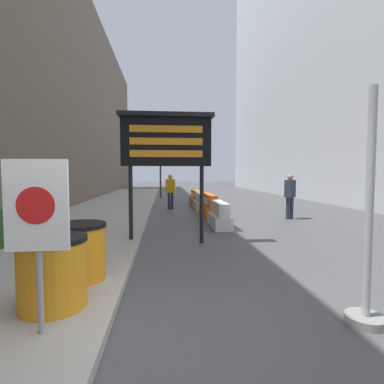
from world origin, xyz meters
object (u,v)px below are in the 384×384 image
(barrel_drum_foreground, at_px, (53,272))
(jersey_barrier_orange_near, at_px, (196,198))
(jersey_barrier_white, at_px, (220,216))
(jersey_barrier_orange_far, at_px, (209,207))
(pedestrian_worker, at_px, (170,189))
(message_board, at_px, (166,142))
(traffic_cone_near, at_px, (212,202))
(warning_sign, at_px, (37,217))
(traffic_cone_mid, at_px, (216,197))
(jersey_barrier_cream, at_px, (201,202))
(barrel_drum_middle, at_px, (79,251))
(traffic_light_near_curb, at_px, (160,158))
(pedestrian_passerby, at_px, (290,192))

(barrel_drum_foreground, relative_size, jersey_barrier_orange_near, 0.40)
(jersey_barrier_white, relative_size, jersey_barrier_orange_far, 0.75)
(pedestrian_worker, bearing_deg, jersey_barrier_orange_far, -50.02)
(barrel_drum_foreground, distance_m, jersey_barrier_orange_far, 8.61)
(barrel_drum_foreground, xyz_separation_m, message_board, (1.39, 3.65, 1.91))
(traffic_cone_near, bearing_deg, warning_sign, -107.22)
(barrel_drum_foreground, xyz_separation_m, traffic_cone_mid, (4.44, 14.28, -0.27))
(jersey_barrier_white, bearing_deg, barrel_drum_foreground, -118.30)
(jersey_barrier_cream, distance_m, traffic_cone_near, 0.72)
(barrel_drum_foreground, distance_m, jersey_barrier_cream, 10.99)
(barrel_drum_middle, bearing_deg, warning_sign, -88.29)
(pedestrian_worker, bearing_deg, barrel_drum_foreground, -87.29)
(jersey_barrier_white, bearing_deg, traffic_cone_near, 83.55)
(jersey_barrier_white, distance_m, traffic_light_near_curb, 11.78)
(jersey_barrier_white, xyz_separation_m, traffic_cone_mid, (1.35, 8.54, -0.08))
(warning_sign, distance_m, jersey_barrier_orange_far, 9.19)
(jersey_barrier_orange_near, xyz_separation_m, traffic_light_near_curb, (-2.01, 4.32, 2.44))
(barrel_drum_foreground, relative_size, traffic_light_near_curb, 0.22)
(traffic_cone_mid, height_order, pedestrian_worker, pedestrian_worker)
(jersey_barrier_orange_near, relative_size, pedestrian_passerby, 1.26)
(jersey_barrier_orange_far, height_order, traffic_cone_mid, jersey_barrier_orange_far)
(jersey_barrier_white, bearing_deg, jersey_barrier_orange_near, 90.00)
(message_board, height_order, traffic_cone_mid, message_board)
(message_board, bearing_deg, traffic_cone_mid, 73.98)
(jersey_barrier_orange_near, xyz_separation_m, pedestrian_passerby, (2.95, -5.57, 0.67))
(message_board, height_order, traffic_light_near_curb, traffic_light_near_curb)
(jersey_barrier_orange_near, bearing_deg, message_board, -100.58)
(jersey_barrier_cream, height_order, jersey_barrier_orange_near, jersey_barrier_orange_near)
(barrel_drum_foreground, height_order, warning_sign, warning_sign)
(warning_sign, distance_m, message_board, 4.60)
(jersey_barrier_orange_far, bearing_deg, message_board, -111.24)
(traffic_cone_mid, bearing_deg, barrel_drum_foreground, -107.26)
(jersey_barrier_white, bearing_deg, message_board, -129.19)
(message_board, relative_size, pedestrian_worker, 1.90)
(barrel_drum_foreground, distance_m, pedestrian_worker, 10.84)
(jersey_barrier_orange_near, relative_size, pedestrian_worker, 1.28)
(traffic_light_near_curb, bearing_deg, barrel_drum_middle, -93.67)
(jersey_barrier_orange_near, distance_m, traffic_cone_mid, 2.03)
(jersey_barrier_cream, bearing_deg, barrel_drum_foreground, -106.32)
(traffic_cone_mid, bearing_deg, jersey_barrier_orange_near, -131.69)
(warning_sign, relative_size, pedestrian_worker, 1.04)
(warning_sign, xyz_separation_m, traffic_cone_near, (3.59, 11.57, -1.01))
(jersey_barrier_orange_far, bearing_deg, jersey_barrier_white, -90.00)
(barrel_drum_foreground, height_order, traffic_cone_near, barrel_drum_foreground)
(jersey_barrier_cream, height_order, traffic_light_near_curb, traffic_light_near_curb)
(jersey_barrier_white, height_order, traffic_light_near_curb, traffic_light_near_curb)
(warning_sign, xyz_separation_m, jersey_barrier_orange_near, (3.00, 13.38, -0.96))
(jersey_barrier_white, xyz_separation_m, traffic_light_near_curb, (-2.01, 11.35, 2.42))
(barrel_drum_foreground, relative_size, traffic_cone_near, 1.41)
(jersey_barrier_cream, relative_size, jersey_barrier_orange_near, 0.90)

